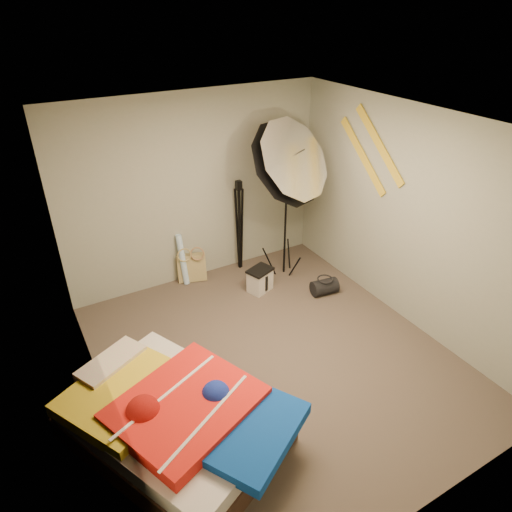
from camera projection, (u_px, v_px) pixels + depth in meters
floor at (275, 357)px, 4.99m from camera, size 4.00×4.00×0.00m
ceiling at (282, 127)px, 3.74m from camera, size 4.00×4.00×0.00m
wall_back at (195, 191)px, 5.87m from camera, size 3.50×0.00×3.50m
wall_front at (448, 398)px, 2.86m from camera, size 3.50×0.00×3.50m
wall_left at (91, 314)px, 3.61m from camera, size 0.00×4.00×4.00m
wall_right at (410, 220)px, 5.12m from camera, size 0.00×4.00×4.00m
tote_bag at (192, 268)px, 6.25m from camera, size 0.42×0.28×0.40m
wrapping_roll at (183, 260)px, 6.12m from camera, size 0.10×0.21×0.71m
camera_case at (260, 281)px, 6.04m from camera, size 0.36×0.31×0.30m
duffel_bag at (324, 287)px, 6.00m from camera, size 0.37×0.26×0.21m
wall_stripe_upper at (379, 145)px, 5.21m from camera, size 0.02×0.91×0.78m
wall_stripe_lower at (363, 156)px, 5.50m from camera, size 0.02×0.91×0.78m
bed at (174, 418)px, 3.95m from camera, size 1.96×2.15×0.53m
photo_umbrella at (286, 164)px, 5.49m from camera, size 1.26×1.04×2.33m
camera_tripod at (239, 220)px, 6.26m from camera, size 0.07×0.07×1.32m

